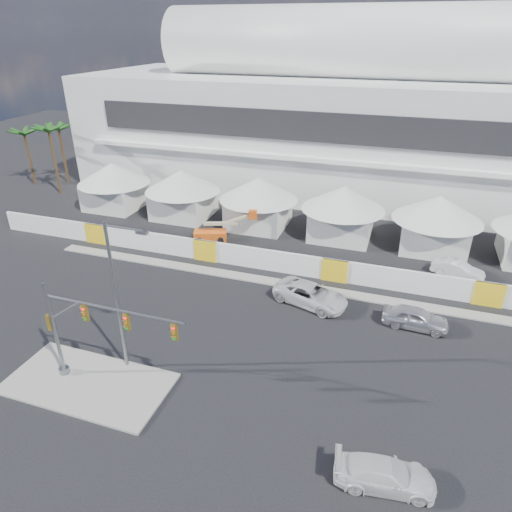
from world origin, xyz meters
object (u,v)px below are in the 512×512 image
(lot_car_a, at_px, (458,270))
(traffic_mast, at_px, (83,331))
(sedan_silver, at_px, (415,318))
(streetlight_median, at_px, (119,289))
(pickup_curb, at_px, (311,295))
(boom_lift, at_px, (216,233))
(pickup_near, at_px, (385,474))

(lot_car_a, height_order, traffic_mast, traffic_mast)
(sedan_silver, bearing_deg, streetlight_median, 124.01)
(pickup_curb, xyz_separation_m, lot_car_a, (11.17, 8.32, -0.11))
(lot_car_a, xyz_separation_m, boom_lift, (-22.86, 0.15, 0.17))
(traffic_mast, bearing_deg, streetlight_median, 52.85)
(lot_car_a, bearing_deg, sedan_silver, 177.11)
(sedan_silver, relative_size, boom_lift, 0.69)
(lot_car_a, distance_m, streetlight_median, 28.62)
(sedan_silver, bearing_deg, pickup_near, 178.32)
(sedan_silver, height_order, pickup_curb, pickup_curb)
(boom_lift, bearing_deg, traffic_mast, -107.47)
(lot_car_a, bearing_deg, streetlight_median, 150.94)
(sedan_silver, xyz_separation_m, lot_car_a, (3.32, 8.96, -0.08))
(pickup_curb, distance_m, boom_lift, 14.44)
(pickup_curb, relative_size, pickup_near, 1.24)
(streetlight_median, bearing_deg, lot_car_a, 43.48)
(traffic_mast, bearing_deg, boom_lift, 92.59)
(pickup_curb, distance_m, lot_car_a, 13.92)
(pickup_curb, height_order, streetlight_median, streetlight_median)
(sedan_silver, distance_m, traffic_mast, 22.50)
(pickup_near, distance_m, streetlight_median, 17.21)
(lot_car_a, distance_m, traffic_mast, 30.70)
(pickup_near, bearing_deg, pickup_curb, 17.33)
(lot_car_a, height_order, streetlight_median, streetlight_median)
(lot_car_a, xyz_separation_m, traffic_mast, (-21.89, -21.30, 3.11))
(traffic_mast, bearing_deg, lot_car_a, 44.22)
(streetlight_median, bearing_deg, traffic_mast, -127.15)
(lot_car_a, relative_size, streetlight_median, 0.43)
(traffic_mast, bearing_deg, sedan_silver, 33.61)
(pickup_near, relative_size, streetlight_median, 0.48)
(pickup_near, relative_size, traffic_mast, 0.52)
(pickup_curb, height_order, boom_lift, boom_lift)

